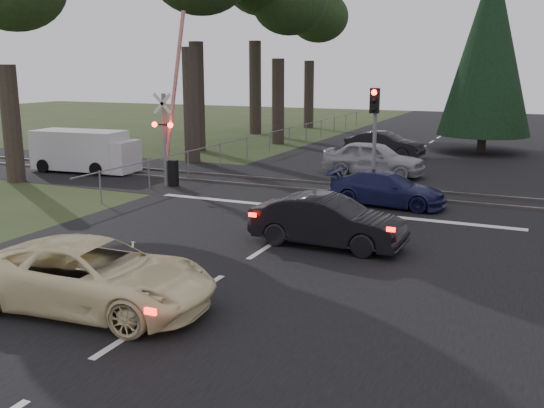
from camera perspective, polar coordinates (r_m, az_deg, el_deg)
The scene contains 17 objects.
ground at distance 13.76m, azimuth -6.33°, elevation -7.79°, with size 120.00×120.00×0.00m, color #303C1B.
road at distance 22.62m, azimuth 6.46°, elevation 0.36°, with size 14.00×100.00×0.01m, color black.
rail_corridor at distance 24.50m, azimuth 7.87°, elevation 1.27°, with size 120.00×8.00×0.01m, color black.
stop_line at distance 20.95m, azimuth 4.97°, elevation -0.58°, with size 13.00×0.35×0.00m, color silver.
rail_near at distance 23.73m, azimuth 7.34°, elevation 1.03°, with size 120.00×0.12×0.10m, color #59544C.
rail_far at distance 25.24m, azimuth 8.38°, elevation 1.69°, with size 120.00×0.12×0.10m, color #59544C.
crossing_signal at distance 25.21m, azimuth -9.63°, elevation 6.25°, with size 1.62×0.38×6.96m.
traffic_signal_center at distance 22.57m, azimuth 9.60°, elevation 7.43°, with size 0.32×0.48×4.10m.
euc_tree_e at distance 50.50m, azimuth 3.60°, elevation 17.99°, with size 6.00×6.00×13.20m.
conifer_tree at distance 37.26m, azimuth 19.74°, elevation 13.78°, with size 5.20×5.20×11.00m.
fence_left at distance 36.86m, azimuth 0.74°, elevation 5.18°, with size 0.10×36.00×1.20m, color slate, non-canonical shape.
cream_coupe at distance 12.82m, azimuth -16.49°, elevation -6.48°, with size 2.33×5.05×1.40m, color #FFF1B6.
dark_hatchback at distance 16.63m, azimuth 5.27°, elevation -1.66°, with size 1.47×4.22×1.39m, color black.
silver_car at distance 27.95m, azimuth 9.55°, elevation 4.23°, with size 1.85×4.60×1.57m, color #999BA0.
blue_sedan at distance 21.89m, azimuth 10.78°, elevation 1.40°, with size 1.69×4.15×1.20m, color #161A44.
dark_car_far at distance 33.88m, azimuth 10.53°, elevation 5.51°, with size 1.48×4.25×1.40m, color black.
white_van at distance 29.84m, azimuth -17.02°, elevation 4.77°, with size 5.11×2.25×1.94m.
Camera 1 is at (6.57, -11.11, 4.79)m, focal length 40.00 mm.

